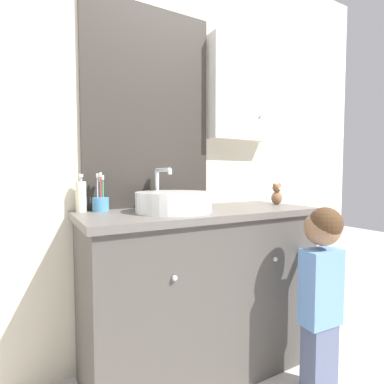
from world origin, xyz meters
TOP-DOWN VIEW (x-y plane):
  - wall_back at (0.01, 0.62)m, footprint 3.20×0.18m
  - vanity_counter at (0.00, 0.33)m, footprint 1.28×0.54m
  - sink_basin at (-0.18, 0.32)m, footprint 0.38×0.44m
  - toothbrush_holder at (-0.49, 0.52)m, footprint 0.08×0.08m
  - soap_dispenser at (-0.59, 0.54)m, footprint 0.05×0.05m
  - child_figure at (0.41, -0.11)m, footprint 0.21×0.44m
  - teddy_bear at (0.55, 0.34)m, footprint 0.07×0.06m

SIDE VIEW (x-z plane):
  - vanity_counter at x=0.00m, z-range 0.00..0.89m
  - child_figure at x=0.41m, z-range 0.11..1.03m
  - toothbrush_holder at x=-0.49m, z-range 0.83..1.03m
  - sink_basin at x=-0.18m, z-range 0.83..1.05m
  - teddy_bear at x=0.55m, z-range 0.88..1.02m
  - soap_dispenser at x=-0.59m, z-range 0.87..1.07m
  - wall_back at x=0.01m, z-range 0.03..2.53m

